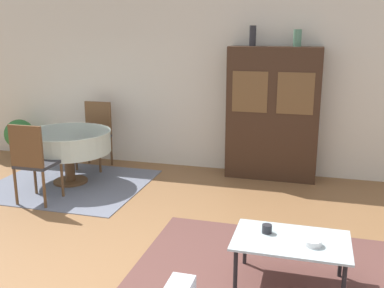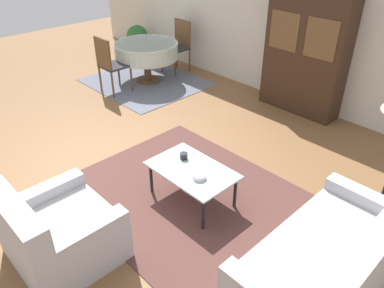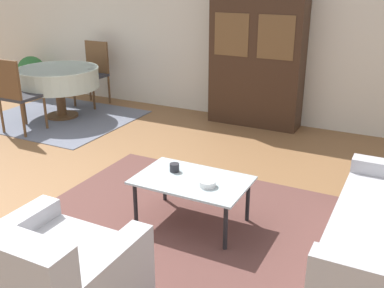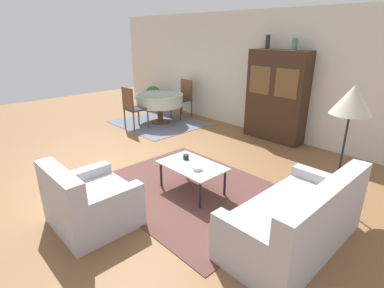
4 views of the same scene
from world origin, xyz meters
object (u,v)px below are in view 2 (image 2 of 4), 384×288
Objects in this scene: coffee_table at (192,172)px; display_cabinet at (305,54)px; couch at (330,265)px; potted_plant at (137,38)px; cup at (184,156)px; armchair at (57,233)px; dining_chair_near at (110,62)px; dining_table at (146,51)px; bowl at (199,176)px; dining_chair_far at (179,43)px.

display_cabinet reaches higher than coffee_table.
couch reaches higher than potted_plant.
display_cabinet is 22.12× the size of cup.
display_cabinet is 2.88m from cup.
armchair reaches higher than coffee_table.
armchair is 3.89m from dining_chair_near.
potted_plant reaches higher than cup.
cup is (2.98, -1.80, -0.14)m from dining_table.
display_cabinet reaches higher than armchair.
bowl is at bearing 73.46° from armchair.
dining_chair_far is 7.20× the size of bowl.
display_cabinet is 2.94m from dining_table.
dining_chair_near is at bearing -49.45° from potted_plant.
cup is at bearing -18.10° from dining_chair_near.
dining_table is at bearing 149.65° from coffee_table.
couch reaches higher than cup.
dining_chair_far is (-4.87, 2.70, 0.28)m from couch.
dining_chair_far reaches higher than couch.
bowl is at bearing 140.72° from dining_chair_far.
armchair is 4.44m from display_cabinet.
display_cabinet is 1.87× the size of dining_chair_far.
dining_table is 8.44× the size of bowl.
bowl is at bearing -18.25° from dining_chair_near.
coffee_table is at bearing -18.17° from dining_chair_near.
armchair is at bearing -106.54° from bowl.
dining_chair_far is at bearing 0.09° from potted_plant.
potted_plant is (-1.40, 1.64, -0.19)m from dining_chair_near.
potted_plant is (-1.40, 0.82, -0.21)m from dining_table.
armchair is 0.79× the size of dining_table.
dining_chair_far reaches higher than potted_plant.
couch is 20.13× the size of cup.
display_cabinet is 2.77× the size of potted_plant.
couch is 1.45× the size of dining_table.
bowl is 0.21× the size of potted_plant.
dining_table is (-3.19, 1.87, 0.22)m from coffee_table.
armchair is 0.98× the size of coffee_table.
couch is 1.84× the size of armchair.
display_cabinet is at bearing 20.75° from dining_table.
bowl is (3.37, -1.11, -0.13)m from dining_chair_near.
armchair is at bearing -43.79° from potted_plant.
cup is at bearing 138.71° from dining_chair_far.
bowl is at bearing -77.79° from display_cabinet.
armchair is 0.92× the size of dining_chair_far.
potted_plant is at bearing 150.03° from bowl.
couch is at bearing -12.22° from dining_chair_near.
potted_plant is (-6.27, 2.70, 0.09)m from couch.
couch is 1.89m from cup.
armchair is 4.47m from dining_table.
display_cabinet reaches higher than dining_chair_near.
couch reaches higher than armchair.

